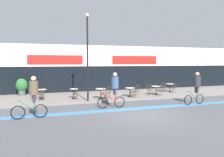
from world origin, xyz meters
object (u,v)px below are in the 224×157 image
object	(u,v)px
bistro_table_5	(170,86)
cafe_chair_0_side	(33,93)
cafe_chair_1_near	(75,93)
planter_pot	(22,86)
cafe_chair_0_near	(42,94)
bistro_table_4	(156,88)
bistro_table_3	(130,90)
cyclist_0	(114,87)
bistro_table_2	(101,91)
cyclist_2	(196,85)
bistro_table_1	(74,92)
lamp_post	(88,52)
cyclist_1	(33,94)
cafe_chair_2_side	(109,92)
cafe_chair_3_near	(133,91)
cafe_chair_5_near	(174,87)
cafe_chair_4_side	(149,89)
cafe_chair_2_near	(103,93)
bistro_table_0	(42,92)
cafe_chair_4_near	(160,90)
cafe_chair_5_side	(164,87)

from	to	relation	value
bistro_table_5	cafe_chair_0_side	bearing A→B (deg)	-177.64
cafe_chair_1_near	planter_pot	size ratio (longest dim) A/B	0.64
bistro_table_5	cafe_chair_0_near	xyz separation A→B (m)	(-11.52, -1.13, -0.03)
cafe_chair_0_near	cafe_chair_1_near	size ratio (longest dim) A/B	1.00
bistro_table_4	planter_pot	xyz separation A→B (m)	(-10.90, 3.25, 0.23)
bistro_table_3	cafe_chair_1_near	bearing A→B (deg)	-179.28
bistro_table_5	cyclist_0	size ratio (longest dim) A/B	0.34
bistro_table_2	cyclist_2	world-z (taller)	cyclist_2
bistro_table_1	lamp_post	xyz separation A→B (m)	(0.77, -1.44, 2.99)
cafe_chair_0_near	cyclist_1	size ratio (longest dim) A/B	0.41
bistro_table_1	cafe_chair_2_side	bearing A→B (deg)	-18.27
cafe_chair_3_near	cafe_chair_5_near	xyz separation A→B (m)	(4.71, 1.47, 0.00)
cafe_chair_5_near	cyclist_1	bearing A→B (deg)	109.96
bistro_table_3	lamp_post	world-z (taller)	lamp_post
bistro_table_4	lamp_post	distance (m)	6.96
bistro_table_2	bistro_table_4	world-z (taller)	bistro_table_2
cyclist_2	cafe_chair_4_side	bearing A→B (deg)	-75.70
cyclist_0	bistro_table_3	bearing A→B (deg)	-125.01
bistro_table_4	cyclist_1	world-z (taller)	cyclist_1
cafe_chair_2_near	cafe_chair_2_side	bearing A→B (deg)	-41.16
bistro_table_1	lamp_post	world-z (taller)	lamp_post
cyclist_0	cafe_chair_1_near	bearing A→B (deg)	-54.89
bistro_table_0	bistro_table_5	world-z (taller)	bistro_table_5
bistro_table_1	cafe_chair_4_near	world-z (taller)	cafe_chair_4_near
bistro_table_1	cyclist_2	xyz separation A→B (m)	(7.74, -4.42, 0.69)
cafe_chair_4_near	cafe_chair_5_near	bearing A→B (deg)	-60.44
bistro_table_2	cafe_chair_4_near	bearing A→B (deg)	-1.04
cafe_chair_2_side	cafe_chair_2_near	bearing A→B (deg)	41.96
bistro_table_0	bistro_table_1	world-z (taller)	bistro_table_0
bistro_table_5	cafe_chair_3_near	size ratio (longest dim) A/B	0.84
cafe_chair_3_near	cyclist_0	xyz separation A→B (m)	(-2.44, -2.54, 0.69)
cafe_chair_1_near	bistro_table_4	bearing A→B (deg)	-91.74
cafe_chair_5_near	cyclist_1	size ratio (longest dim) A/B	0.41
cafe_chair_0_near	cyclist_2	size ratio (longest dim) A/B	0.40
cafe_chair_0_near	cafe_chair_3_near	world-z (taller)	same
cyclist_2	cafe_chair_5_side	bearing A→B (deg)	-102.70
cafe_chair_5_side	planter_pot	bearing A→B (deg)	167.08
cafe_chair_2_near	cyclist_0	size ratio (longest dim) A/B	0.40
bistro_table_1	planter_pot	xyz separation A→B (m)	(-3.94, 2.95, 0.24)
cyclist_0	cyclist_2	size ratio (longest dim) A/B	1.01
cyclist_1	cyclist_2	size ratio (longest dim) A/B	0.99
cyclist_1	cyclist_2	world-z (taller)	cyclist_2
bistro_table_0	cafe_chair_2_side	distance (m)	5.06
cafe_chair_2_near	cyclist_1	distance (m)	5.88
cafe_chair_0_side	planter_pot	xyz separation A→B (m)	(-0.93, 2.55, 0.25)
cafe_chair_4_side	cyclist_1	distance (m)	10.28
bistro_table_0	bistro_table_5	distance (m)	11.52
bistro_table_4	cafe_chair_5_side	bearing A→B (deg)	37.80
bistro_table_1	bistro_table_2	size ratio (longest dim) A/B	0.95
bistro_table_1	cafe_chair_4_near	distance (m)	7.02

